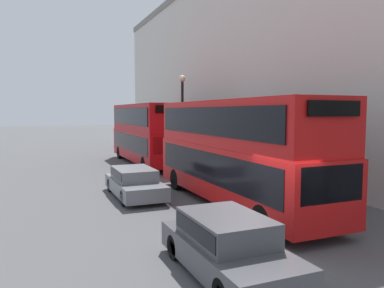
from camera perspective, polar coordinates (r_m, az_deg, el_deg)
ground_plane at (r=11.01m, az=11.12°, el=-15.26°), size 200.00×200.00×0.00m
bus_leading at (r=15.14m, az=6.63°, el=-0.59°), size 2.59×10.75×4.23m
bus_second_in_queue at (r=27.34m, az=-7.07°, el=1.95°), size 2.59×10.69×4.33m
car_dark_sedan at (r=9.01m, az=5.35°, el=-14.84°), size 1.82×4.22×1.40m
car_hatchback at (r=16.96m, az=-8.78°, el=-5.66°), size 1.82×4.54×1.28m
street_lamp at (r=25.53m, az=-1.48°, el=5.13°), size 0.44×0.44×6.25m
pedestrian at (r=22.83m, az=3.83°, el=-2.72°), size 0.36×0.36×1.63m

